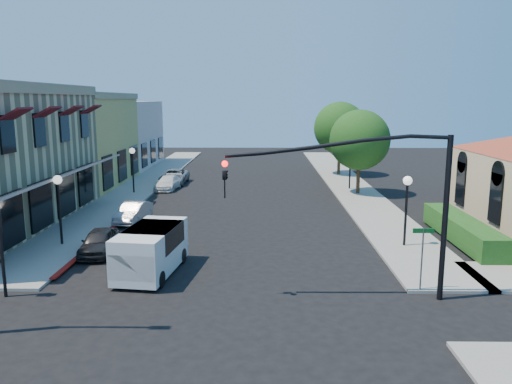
{
  "coord_description": "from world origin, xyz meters",
  "views": [
    {
      "loc": [
        1.54,
        -15.82,
        7.19
      ],
      "look_at": [
        1.17,
        8.91,
        2.6
      ],
      "focal_mm": 35.0,
      "sensor_mm": 36.0,
      "label": 1
    }
  ],
  "objects_px": {
    "lamppost_left_near": "(58,192)",
    "lamppost_left_far": "(132,159)",
    "street_tree_b": "(340,128)",
    "lamppost_right_far": "(350,156)",
    "parked_car_d": "(174,177)",
    "street_tree_a": "(360,140)",
    "parked_car_c": "(168,183)",
    "street_name_sign": "(422,249)",
    "signal_mast_arm": "(386,189)",
    "white_van": "(151,248)",
    "parked_car_b": "(133,212)",
    "lamppost_right_near": "(407,193)",
    "parked_car_a": "(99,242)"
  },
  "relations": [
    {
      "from": "street_name_sign",
      "to": "lamppost_right_near",
      "type": "relative_size",
      "value": 0.7
    },
    {
      "from": "parked_car_b",
      "to": "signal_mast_arm",
      "type": "bearing_deg",
      "value": -36.61
    },
    {
      "from": "lamppost_left_far",
      "to": "parked_car_c",
      "type": "bearing_deg",
      "value": 40.21
    },
    {
      "from": "street_tree_b",
      "to": "parked_car_d",
      "type": "distance_m",
      "value": 16.37
    },
    {
      "from": "street_name_sign",
      "to": "lamppost_left_far",
      "type": "bearing_deg",
      "value": 128.94
    },
    {
      "from": "lamppost_left_near",
      "to": "lamppost_left_far",
      "type": "relative_size",
      "value": 1.0
    },
    {
      "from": "signal_mast_arm",
      "to": "parked_car_c",
      "type": "relative_size",
      "value": 2.12
    },
    {
      "from": "street_tree_a",
      "to": "lamppost_right_near",
      "type": "bearing_deg",
      "value": -91.23
    },
    {
      "from": "lamppost_left_near",
      "to": "lamppost_right_near",
      "type": "relative_size",
      "value": 1.0
    },
    {
      "from": "street_name_sign",
      "to": "parked_car_c",
      "type": "height_order",
      "value": "street_name_sign"
    },
    {
      "from": "street_tree_a",
      "to": "parked_car_c",
      "type": "distance_m",
      "value": 15.56
    },
    {
      "from": "parked_car_b",
      "to": "parked_car_d",
      "type": "xyz_separation_m",
      "value": [
        0.0,
        13.75,
        0.04
      ]
    },
    {
      "from": "lamppost_left_far",
      "to": "parked_car_b",
      "type": "height_order",
      "value": "lamppost_left_far"
    },
    {
      "from": "parked_car_b",
      "to": "lamppost_left_near",
      "type": "bearing_deg",
      "value": -107.65
    },
    {
      "from": "lamppost_right_far",
      "to": "parked_car_b",
      "type": "distance_m",
      "value": 18.49
    },
    {
      "from": "signal_mast_arm",
      "to": "parked_car_c",
      "type": "bearing_deg",
      "value": 118.24
    },
    {
      "from": "lamppost_right_far",
      "to": "parked_car_a",
      "type": "xyz_separation_m",
      "value": [
        -14.7,
        -17.24,
        -2.14
      ]
    },
    {
      "from": "lamppost_left_far",
      "to": "lamppost_right_far",
      "type": "height_order",
      "value": "same"
    },
    {
      "from": "parked_car_a",
      "to": "parked_car_b",
      "type": "height_order",
      "value": "parked_car_a"
    },
    {
      "from": "white_van",
      "to": "parked_car_d",
      "type": "xyz_separation_m",
      "value": [
        -3.06,
        22.68,
        -0.51
      ]
    },
    {
      "from": "street_tree_a",
      "to": "parked_car_a",
      "type": "distance_m",
      "value": 21.69
    },
    {
      "from": "lamppost_left_far",
      "to": "parked_car_d",
      "type": "height_order",
      "value": "lamppost_left_far"
    },
    {
      "from": "street_name_sign",
      "to": "lamppost_left_near",
      "type": "bearing_deg",
      "value": 160.07
    },
    {
      "from": "signal_mast_arm",
      "to": "parked_car_c",
      "type": "distance_m",
      "value": 25.73
    },
    {
      "from": "parked_car_c",
      "to": "white_van",
      "type": "bearing_deg",
      "value": -75.16
    },
    {
      "from": "street_tree_b",
      "to": "parked_car_c",
      "type": "height_order",
      "value": "street_tree_b"
    },
    {
      "from": "lamppost_right_far",
      "to": "street_tree_a",
      "type": "bearing_deg",
      "value": -81.47
    },
    {
      "from": "signal_mast_arm",
      "to": "parked_car_d",
      "type": "height_order",
      "value": "signal_mast_arm"
    },
    {
      "from": "lamppost_left_far",
      "to": "parked_car_c",
      "type": "relative_size",
      "value": 0.95
    },
    {
      "from": "street_name_sign",
      "to": "parked_car_d",
      "type": "height_order",
      "value": "street_name_sign"
    },
    {
      "from": "lamppost_right_near",
      "to": "parked_car_b",
      "type": "height_order",
      "value": "lamppost_right_near"
    },
    {
      "from": "street_tree_a",
      "to": "parked_car_a",
      "type": "height_order",
      "value": "street_tree_a"
    },
    {
      "from": "street_name_sign",
      "to": "street_tree_a",
      "type": "bearing_deg",
      "value": 86.24
    },
    {
      "from": "lamppost_right_near",
      "to": "white_van",
      "type": "relative_size",
      "value": 0.77
    },
    {
      "from": "street_tree_b",
      "to": "lamppost_left_near",
      "type": "relative_size",
      "value": 1.97
    },
    {
      "from": "lamppost_right_far",
      "to": "parked_car_d",
      "type": "relative_size",
      "value": 0.79
    },
    {
      "from": "white_van",
      "to": "parked_car_a",
      "type": "height_order",
      "value": "white_van"
    },
    {
      "from": "lamppost_left_far",
      "to": "lamppost_left_near",
      "type": "bearing_deg",
      "value": -90.0
    },
    {
      "from": "street_name_sign",
      "to": "parked_car_d",
      "type": "distance_m",
      "value": 28.13
    },
    {
      "from": "signal_mast_arm",
      "to": "lamppost_left_far",
      "type": "xyz_separation_m",
      "value": [
        -14.36,
        20.5,
        -1.35
      ]
    },
    {
      "from": "signal_mast_arm",
      "to": "white_van",
      "type": "height_order",
      "value": "signal_mast_arm"
    },
    {
      "from": "street_tree_b",
      "to": "lamppost_right_far",
      "type": "relative_size",
      "value": 1.97
    },
    {
      "from": "parked_car_a",
      "to": "parked_car_d",
      "type": "relative_size",
      "value": 0.77
    },
    {
      "from": "parked_car_c",
      "to": "street_tree_b",
      "type": "bearing_deg",
      "value": 34.33
    },
    {
      "from": "white_van",
      "to": "parked_car_a",
      "type": "relative_size",
      "value": 1.33
    },
    {
      "from": "street_tree_a",
      "to": "street_name_sign",
      "type": "xyz_separation_m",
      "value": [
        -1.3,
        -19.8,
        -2.5
      ]
    },
    {
      "from": "street_tree_a",
      "to": "parked_car_c",
      "type": "relative_size",
      "value": 1.72
    },
    {
      "from": "white_van",
      "to": "parked_car_b",
      "type": "height_order",
      "value": "white_van"
    },
    {
      "from": "lamppost_right_near",
      "to": "parked_car_a",
      "type": "height_order",
      "value": "lamppost_right_near"
    },
    {
      "from": "signal_mast_arm",
      "to": "lamppost_left_far",
      "type": "bearing_deg",
      "value": 125.0
    }
  ]
}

